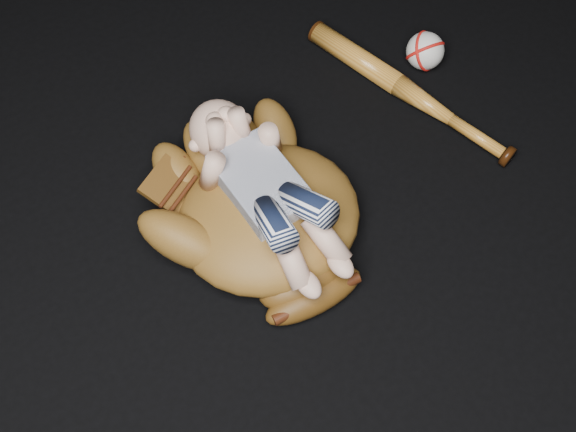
% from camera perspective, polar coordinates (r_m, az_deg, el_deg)
% --- Properties ---
extents(baseball_glove, '(0.45, 0.50, 0.15)m').
position_cam_1_polar(baseball_glove, '(1.25, -1.56, 0.31)').
color(baseball_glove, '#5C3A13').
rests_on(baseball_glove, ground).
extents(newborn_baby, '(0.19, 0.40, 0.16)m').
position_cam_1_polar(newborn_baby, '(1.20, -1.36, 1.88)').
color(newborn_baby, '#D8A68B').
rests_on(newborn_baby, baseball_glove).
extents(baseball_bat, '(0.16, 0.49, 0.05)m').
position_cam_1_polar(baseball_bat, '(1.50, 9.53, 9.64)').
color(baseball_bat, '#B26F22').
rests_on(baseball_bat, ground).
extents(baseball, '(0.09, 0.09, 0.08)m').
position_cam_1_polar(baseball, '(1.55, 10.79, 12.69)').
color(baseball, silver).
rests_on(baseball, ground).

